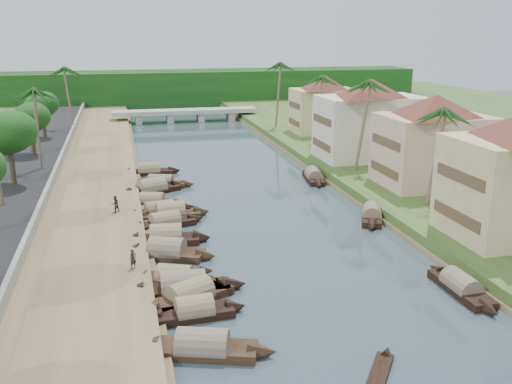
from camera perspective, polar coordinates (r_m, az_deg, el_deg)
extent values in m
plane|color=#32424C|center=(45.32, 3.54, -6.67)|extent=(220.00, 220.00, 0.00)
cube|color=brown|center=(62.44, -16.21, -0.53)|extent=(10.00, 180.00, 0.80)
cube|color=#2A481C|center=(69.75, 13.79, 1.51)|extent=(16.00, 180.00, 1.20)
cube|color=black|center=(63.42, -23.90, -0.74)|extent=(8.00, 180.00, 1.40)
cube|color=slate|center=(62.57, -20.11, 0.07)|extent=(0.40, 180.00, 1.10)
cube|color=#10370F|center=(136.21, -8.27, 10.09)|extent=(120.00, 4.00, 8.00)
cube|color=#10370F|center=(141.17, -8.47, 10.28)|extent=(120.00, 4.00, 8.00)
cube|color=#10370F|center=(146.13, -8.65, 10.46)|extent=(120.00, 4.00, 8.00)
cube|color=#98988E|center=(113.71, -7.11, 8.00)|extent=(28.00, 4.00, 0.80)
cube|color=#98988E|center=(113.24, -11.66, 7.20)|extent=(1.20, 3.50, 1.80)
cube|color=#98988E|center=(113.58, -8.61, 7.37)|extent=(1.20, 3.50, 1.80)
cube|color=#98988E|center=(114.23, -5.59, 7.52)|extent=(1.20, 3.50, 1.80)
cube|color=#98988E|center=(115.19, -2.61, 7.65)|extent=(1.20, 3.50, 1.80)
cube|color=#503D25|center=(47.81, 19.36, -2.27)|extent=(0.10, 6.40, 0.90)
cube|color=#503D25|center=(46.97, 19.72, 1.45)|extent=(0.10, 6.40, 0.90)
cube|color=tan|center=(64.18, 17.25, 4.02)|extent=(11.00, 8.00, 7.50)
pyramid|color=brown|center=(63.42, 17.61, 8.30)|extent=(14.11, 14.11, 2.20)
cube|color=#503D25|center=(61.96, 12.67, 2.16)|extent=(0.10, 6.40, 0.90)
cube|color=#503D25|center=(61.34, 12.84, 4.89)|extent=(0.10, 6.40, 0.90)
cube|color=silver|center=(75.87, 11.29, 6.35)|extent=(13.00, 8.00, 8.00)
pyramid|color=brown|center=(75.22, 11.50, 10.19)|extent=(15.59, 15.59, 2.20)
cube|color=#503D25|center=(73.76, 6.55, 4.71)|extent=(0.10, 6.40, 0.90)
cube|color=#503D25|center=(73.21, 6.63, 7.17)|extent=(0.10, 6.40, 0.90)
cube|color=beige|center=(94.61, 6.79, 8.08)|extent=(10.00, 7.00, 7.00)
pyramid|color=brown|center=(94.11, 6.89, 10.86)|extent=(12.62, 12.62, 2.20)
cube|color=#503D25|center=(93.26, 3.82, 6.96)|extent=(0.10, 5.60, 0.90)
cube|color=#503D25|center=(92.87, 3.85, 8.66)|extent=(0.10, 5.60, 0.90)
cube|color=black|center=(32.95, -5.35, -15.57)|extent=(6.33, 3.68, 0.70)
cone|color=black|center=(32.54, 0.71, -15.77)|extent=(2.18, 2.15, 1.89)
cone|color=black|center=(33.61, -11.20, -14.98)|extent=(2.18, 2.15, 1.89)
cylinder|color=#7B6B5C|center=(32.75, -5.37, -15.00)|extent=(5.00, 3.30, 1.96)
cube|color=black|center=(36.67, -6.16, -12.11)|extent=(5.00, 2.09, 0.70)
cone|color=black|center=(37.18, -1.98, -11.47)|extent=(1.54, 1.67, 1.72)
cone|color=black|center=(36.28, -10.47, -12.48)|extent=(1.54, 1.67, 1.72)
cylinder|color=#816F52|center=(36.49, -6.18, -11.58)|extent=(3.85, 2.08, 1.81)
cube|color=black|center=(38.59, -6.60, -10.63)|extent=(6.21, 4.45, 0.70)
cone|color=black|center=(40.32, -2.64, -9.19)|extent=(2.31, 2.30, 1.89)
cone|color=black|center=(37.00, -10.97, -11.92)|extent=(2.31, 2.30, 1.89)
cylinder|color=#816F52|center=(38.42, -6.62, -10.12)|extent=(4.98, 3.86, 1.96)
cube|color=black|center=(39.89, -7.26, -9.73)|extent=(6.49, 2.39, 0.70)
cone|color=black|center=(40.14, -2.14, -9.31)|extent=(1.93, 1.93, 2.04)
cone|color=black|center=(39.88, -12.43, -9.87)|extent=(1.93, 1.93, 2.04)
cylinder|color=#7B6B5C|center=(39.73, -7.28, -9.23)|extent=(4.99, 2.39, 2.12)
cube|color=black|center=(41.22, -8.11, -8.89)|extent=(5.39, 3.59, 0.70)
cone|color=black|center=(40.46, -4.22, -9.12)|extent=(1.98, 2.02, 1.73)
cone|color=black|center=(42.08, -11.86, -8.42)|extent=(1.98, 2.02, 1.73)
cylinder|color=#816F52|center=(41.06, -8.13, -8.40)|extent=(4.31, 3.18, 1.81)
cube|color=black|center=(48.95, -8.96, -4.84)|extent=(5.74, 2.74, 0.70)
cone|color=black|center=(48.89, -5.34, -4.63)|extent=(1.84, 2.09, 2.10)
cone|color=black|center=(49.14, -12.56, -4.85)|extent=(1.84, 2.09, 2.10)
cylinder|color=#816F52|center=(48.82, -8.98, -4.42)|extent=(4.45, 2.68, 2.22)
cube|color=black|center=(45.95, -8.88, -6.24)|extent=(6.16, 4.14, 0.70)
cone|color=black|center=(45.07, -4.96, -6.45)|extent=(2.28, 2.38, 2.05)
cone|color=black|center=(46.98, -12.65, -5.84)|extent=(2.28, 2.38, 2.05)
cylinder|color=#7B6B5C|center=(45.81, -8.90, -5.80)|extent=(4.92, 3.70, 2.16)
cube|color=black|center=(52.84, -9.05, -3.27)|extent=(5.72, 3.01, 0.70)
cone|color=black|center=(53.79, -6.00, -2.72)|extent=(1.90, 1.89, 1.72)
cone|color=black|center=(52.00, -12.22, -3.66)|extent=(1.90, 1.89, 1.72)
cylinder|color=#816F52|center=(52.72, -9.07, -2.88)|extent=(4.49, 2.76, 1.79)
cube|color=black|center=(55.28, -8.52, -2.38)|extent=(5.59, 2.28, 0.70)
cone|color=black|center=(55.68, -5.40, -2.05)|extent=(1.70, 1.91, 2.02)
cone|color=black|center=(54.99, -11.69, -2.55)|extent=(1.70, 1.91, 2.02)
cylinder|color=#816F52|center=(55.16, -8.54, -2.01)|extent=(4.29, 2.31, 2.14)
cube|color=black|center=(56.26, -9.56, -2.10)|extent=(6.00, 2.74, 0.70)
cone|color=black|center=(57.05, -6.44, -1.64)|extent=(1.90, 1.82, 1.73)
cone|color=black|center=(55.60, -12.76, -2.41)|extent=(1.90, 1.82, 1.73)
cylinder|color=#7B6B5C|center=(56.15, -9.58, -1.73)|extent=(4.67, 2.56, 1.79)
cube|color=black|center=(59.48, -10.34, -1.15)|extent=(5.20, 2.96, 0.70)
cone|color=black|center=(58.89, -7.74, -1.12)|extent=(1.78, 1.81, 1.62)
cone|color=black|center=(60.15, -12.89, -1.02)|extent=(1.78, 1.81, 1.62)
cylinder|color=#816F52|center=(59.38, -10.36, -0.80)|extent=(4.10, 2.69, 1.69)
cube|color=black|center=(64.15, -10.36, 0.10)|extent=(6.47, 4.36, 0.70)
cone|color=black|center=(65.64, -7.71, 0.65)|extent=(2.39, 2.44, 2.09)
cone|color=black|center=(62.76, -13.14, -0.33)|extent=(2.39, 2.44, 2.09)
cylinder|color=#816F52|center=(64.05, -10.38, 0.43)|extent=(5.17, 3.86, 2.19)
cube|color=black|center=(66.70, -9.48, 0.75)|extent=(6.00, 3.43, 0.70)
cone|color=black|center=(65.91, -6.78, 0.75)|extent=(2.02, 1.91, 1.64)
cone|color=black|center=(67.59, -12.12, 0.88)|extent=(2.02, 1.91, 1.64)
cylinder|color=#7B6B5C|center=(66.60, -9.49, 1.07)|extent=(4.73, 3.04, 1.68)
cube|color=black|center=(72.51, -10.61, 1.92)|extent=(5.81, 2.19, 0.70)
cone|color=black|center=(72.51, -8.11, 2.10)|extent=(1.74, 1.77, 1.86)
cone|color=black|center=(72.61, -13.12, 1.86)|extent=(1.74, 1.77, 1.86)
cylinder|color=#816F52|center=(72.42, -10.63, 2.21)|extent=(4.47, 2.19, 1.93)
cube|color=black|center=(42.04, 19.77, -9.21)|extent=(1.71, 5.95, 0.70)
cone|color=black|center=(44.53, 17.48, -7.45)|extent=(1.52, 1.69, 1.71)
cone|color=black|center=(39.60, 22.40, -10.96)|extent=(1.52, 1.69, 1.71)
cylinder|color=#7B6B5C|center=(41.88, 19.82, -8.73)|extent=(1.77, 4.54, 1.75)
cube|color=black|center=(55.41, 11.49, -2.49)|extent=(3.92, 5.87, 0.70)
cone|color=black|center=(58.36, 11.46, -1.46)|extent=(2.13, 2.13, 1.79)
cone|color=black|center=(52.42, 11.53, -3.46)|extent=(2.13, 2.13, 1.79)
cylinder|color=#7B6B5C|center=(55.29, 11.51, -2.11)|extent=(3.44, 4.68, 1.86)
cube|color=black|center=(68.78, 5.78, 1.35)|extent=(2.66, 6.33, 0.70)
cone|color=black|center=(72.02, 5.29, 2.09)|extent=(1.82, 1.96, 1.78)
cone|color=black|center=(65.53, 6.32, 0.68)|extent=(1.82, 1.96, 1.78)
cylinder|color=#7B6B5C|center=(68.69, 5.79, 1.66)|extent=(2.51, 4.91, 1.83)
cube|color=black|center=(31.31, 12.02, -17.95)|extent=(3.65, 4.62, 0.35)
cone|color=black|center=(33.68, 12.91, -15.38)|extent=(1.47, 1.55, 0.91)
cube|color=black|center=(42.47, -7.89, -8.25)|extent=(4.09, 1.40, 0.35)
cone|color=black|center=(42.97, -4.94, -7.86)|extent=(1.11, 1.01, 0.89)
cone|color=black|center=(42.09, -10.91, -8.63)|extent=(1.11, 1.01, 0.89)
cube|color=black|center=(58.68, -9.04, -1.42)|extent=(4.08, 1.47, 0.35)
cone|color=black|center=(58.51, -6.85, -1.39)|extent=(1.12, 0.96, 0.80)
cone|color=black|center=(58.94, -11.22, -1.46)|extent=(1.12, 0.96, 0.80)
cylinder|color=#715F4B|center=(56.28, 17.26, 3.30)|extent=(1.58, 0.36, 9.15)
sphere|color=#174416|center=(55.54, 17.63, 7.74)|extent=(3.20, 3.20, 3.20)
cylinder|color=#715F4B|center=(68.64, 10.36, 6.51)|extent=(1.77, 0.36, 10.52)
sphere|color=#174416|center=(68.02, 10.57, 10.72)|extent=(3.20, 3.20, 3.20)
cylinder|color=#715F4B|center=(85.30, 6.21, 8.19)|extent=(1.02, 0.36, 9.76)
sphere|color=#174416|center=(84.81, 6.31, 11.32)|extent=(3.20, 3.20, 3.20)
cylinder|color=#715F4B|center=(72.06, -21.02, 5.87)|extent=(0.40, 0.36, 9.47)
sphere|color=#174416|center=(71.49, -21.38, 9.45)|extent=(3.20, 3.20, 3.20)
cylinder|color=#715F4B|center=(99.24, 2.11, 9.67)|extent=(1.13, 0.36, 10.87)
sphere|color=#174416|center=(98.81, 2.14, 12.68)|extent=(3.20, 3.20, 3.20)
cylinder|color=#715F4B|center=(102.31, -18.12, 8.97)|extent=(1.12, 0.36, 10.03)
sphere|color=#174416|center=(101.90, -18.35, 11.65)|extent=(3.20, 3.20, 3.20)
cylinder|color=#4D3E2C|center=(66.27, -23.19, 2.31)|extent=(0.60, 0.60, 3.82)
ellipsoid|color=#10370F|center=(65.59, -23.53, 5.41)|extent=(5.29, 5.29, 4.35)
cylinder|color=#4D3E2C|center=(81.83, -21.43, 4.68)|extent=(0.60, 0.60, 3.29)
ellipsoid|color=#10370F|center=(81.33, -21.65, 6.85)|extent=(4.60, 4.60, 3.78)
cylinder|color=#4D3E2C|center=(94.36, -20.45, 6.17)|extent=(0.60, 0.60, 3.39)
ellipsoid|color=#10370F|center=(93.92, -20.64, 8.11)|extent=(4.51, 4.51, 3.71)
cylinder|color=#4D3E2C|center=(80.54, 13.75, 5.05)|extent=(0.60, 0.60, 3.39)
ellipsoid|color=#10370F|center=(80.02, 13.90, 7.33)|extent=(4.88, 4.88, 4.01)
imported|color=#27292F|center=(42.12, -12.19, -6.55)|extent=(0.65, 0.59, 1.48)
imported|color=#333123|center=(55.25, -13.91, -1.16)|extent=(0.98, 0.92, 1.61)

